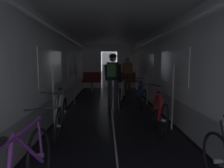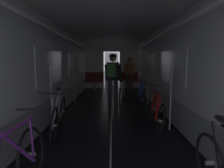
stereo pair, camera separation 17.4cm
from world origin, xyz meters
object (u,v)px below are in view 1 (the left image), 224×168
(bicycle_silver, at_px, (61,115))
(bench_seat_far_left, at_px, (92,80))
(bicycle_red, at_px, (159,112))
(person_cyclist_aisle, at_px, (113,75))
(bicycle_white_in_aisle, at_px, (122,95))
(bench_seat_far_right, at_px, (127,79))
(bicycle_blue, at_px, (141,96))
(person_standing_near_bench, at_px, (128,72))

(bicycle_silver, bearing_deg, bench_seat_far_left, 88.34)
(bicycle_silver, bearing_deg, bicycle_red, 7.17)
(person_cyclist_aisle, xyz_separation_m, bicycle_white_in_aisle, (0.33, 0.26, -0.69))
(bicycle_red, relative_size, bicycle_white_in_aisle, 1.01)
(bench_seat_far_left, bearing_deg, person_cyclist_aisle, -76.48)
(bench_seat_far_left, height_order, bicycle_silver, bench_seat_far_left)
(bicycle_red, bearing_deg, bicycle_silver, -172.83)
(person_cyclist_aisle, bearing_deg, bicycle_silver, -116.87)
(bench_seat_far_left, xyz_separation_m, bicycle_silver, (-0.18, -6.16, -0.19))
(bench_seat_far_right, distance_m, bicycle_red, 5.90)
(bench_seat_far_left, relative_size, bicycle_red, 0.58)
(bicycle_red, bearing_deg, bicycle_blue, 90.92)
(bench_seat_far_right, distance_m, bicycle_blue, 3.85)
(bicycle_red, relative_size, person_cyclist_aisle, 0.98)
(bench_seat_far_right, bearing_deg, bench_seat_far_left, 180.00)
(bench_seat_far_right, bearing_deg, bicycle_blue, -88.91)
(bicycle_red, bearing_deg, bicycle_white_in_aisle, 105.67)
(bench_seat_far_left, xyz_separation_m, person_standing_near_bench, (1.80, -0.38, 0.41))
(bicycle_silver, bearing_deg, person_standing_near_bench, 71.10)
(bench_seat_far_left, distance_m, person_cyclist_aisle, 4.08)
(bicycle_blue, relative_size, bicycle_white_in_aisle, 1.01)
(bicycle_white_in_aisle, bearing_deg, bicycle_red, -74.33)
(person_cyclist_aisle, height_order, person_standing_near_bench, person_cyclist_aisle)
(bench_seat_far_right, relative_size, person_standing_near_bench, 0.58)
(bicycle_white_in_aisle, distance_m, person_standing_near_bench, 3.39)
(bench_seat_far_left, height_order, person_standing_near_bench, person_standing_near_bench)
(bicycle_blue, height_order, person_cyclist_aisle, person_cyclist_aisle)
(bicycle_blue, xyz_separation_m, person_standing_near_bench, (-0.07, 3.47, 0.60))
(bench_seat_far_left, bearing_deg, bicycle_red, -72.10)
(bicycle_silver, distance_m, person_standing_near_bench, 6.14)
(bicycle_silver, distance_m, person_cyclist_aisle, 2.58)
(bench_seat_far_left, height_order, bench_seat_far_right, same)
(bicycle_white_in_aisle, bearing_deg, bench_seat_far_left, 109.23)
(bicycle_blue, height_order, bicycle_white_in_aisle, bicycle_blue)
(person_cyclist_aisle, bearing_deg, bicycle_white_in_aisle, 38.16)
(person_cyclist_aisle, bearing_deg, person_standing_near_bench, 76.50)
(bicycle_silver, height_order, person_standing_near_bench, person_standing_near_bench)
(bicycle_red, bearing_deg, person_cyclist_aisle, 116.06)
(bench_seat_far_left, distance_m, person_standing_near_bench, 1.89)
(person_cyclist_aisle, xyz_separation_m, person_standing_near_bench, (0.86, 3.56, -0.10))
(bench_seat_far_right, xyz_separation_m, bicycle_white_in_aisle, (-0.52, -3.68, -0.18))
(person_cyclist_aisle, distance_m, bicycle_white_in_aisle, 0.81)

